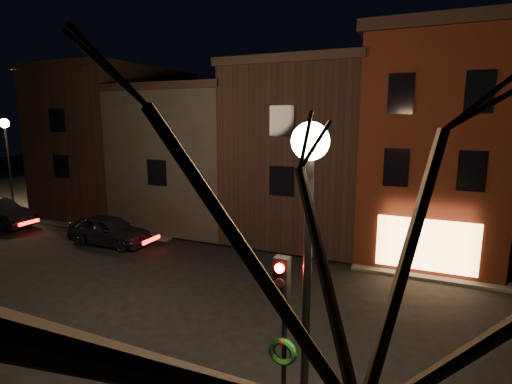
# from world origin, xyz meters

# --- Properties ---
(ground) EXTENTS (120.00, 120.00, 0.00)m
(ground) POSITION_xyz_m (0.00, 0.00, 0.00)
(ground) COLOR black
(ground) RESTS_ON ground
(sidewalk_far_left) EXTENTS (30.00, 30.00, 0.12)m
(sidewalk_far_left) POSITION_xyz_m (-20.00, 20.00, 0.06)
(sidewalk_far_left) COLOR #2D2B28
(sidewalk_far_left) RESTS_ON ground
(corner_building) EXTENTS (6.50, 8.50, 10.50)m
(corner_building) POSITION_xyz_m (8.00, 9.47, 5.40)
(corner_building) COLOR #4B190D
(corner_building) RESTS_ON ground
(row_building_a) EXTENTS (7.30, 10.30, 9.40)m
(row_building_a) POSITION_xyz_m (1.50, 10.50, 4.83)
(row_building_a) COLOR black
(row_building_a) RESTS_ON ground
(row_building_b) EXTENTS (7.80, 10.30, 8.40)m
(row_building_b) POSITION_xyz_m (-5.75, 10.50, 4.33)
(row_building_b) COLOR black
(row_building_b) RESTS_ON ground
(row_building_c) EXTENTS (7.30, 10.30, 9.90)m
(row_building_c) POSITION_xyz_m (-13.00, 10.50, 5.08)
(row_building_c) COLOR black
(row_building_c) RESTS_ON ground
(street_lamp_near) EXTENTS (0.60, 0.60, 6.48)m
(street_lamp_near) POSITION_xyz_m (6.20, -6.00, 5.18)
(street_lamp_near) COLOR black
(street_lamp_near) RESTS_ON sidewalk_near_right
(street_lamp_far) EXTENTS (0.60, 0.60, 6.48)m
(street_lamp_far) POSITION_xyz_m (-19.00, 6.20, 5.18)
(street_lamp_far) COLOR black
(street_lamp_far) RESTS_ON sidewalk_far_left
(traffic_signal) EXTENTS (0.58, 0.38, 4.05)m
(traffic_signal) POSITION_xyz_m (5.60, -5.51, 2.81)
(traffic_signal) COLOR black
(traffic_signal) RESTS_ON sidewalk_near_right
(bare_tree_right) EXTENTS (6.40, 6.40, 8.50)m
(bare_tree_right) POSITION_xyz_m (7.50, -8.50, 6.15)
(bare_tree_right) COLOR black
(bare_tree_right) RESTS_ON sidewalk_near_right
(parked_car_a) EXTENTS (4.66, 1.98, 1.57)m
(parked_car_a) POSITION_xyz_m (-7.47, 3.44, 0.79)
(parked_car_a) COLOR black
(parked_car_a) RESTS_ON ground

